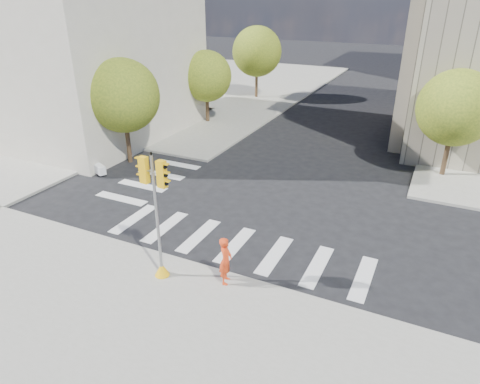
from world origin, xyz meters
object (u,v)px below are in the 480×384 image
Objects in this scene: lamp_far at (467,57)px; planter_wall at (82,158)px; lamp_near at (468,86)px; photographer at (226,261)px; traffic_signal at (158,226)px.

planter_wall is at bearing -129.38° from lamp_far.
photographer is at bearing -111.18° from lamp_near.
photographer is at bearing 19.46° from traffic_signal.
planter_wall is (-11.44, 7.69, -1.84)m from traffic_signal.
traffic_signal is at bearing -10.94° from planter_wall.
lamp_far is 34.69m from traffic_signal.
photographer is at bearing -102.47° from lamp_far.
lamp_far is 33.57m from photographer.
traffic_signal reaches higher than photographer.
lamp_near is 4.38× the size of photographer.
lamp_near is at bearing -90.00° from lamp_far.
lamp_far is 4.38× the size of photographer.
traffic_signal is at bearing -106.04° from lamp_far.
photographer is (-7.21, -18.60, -3.50)m from lamp_near.
traffic_signal is 13.90m from planter_wall.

